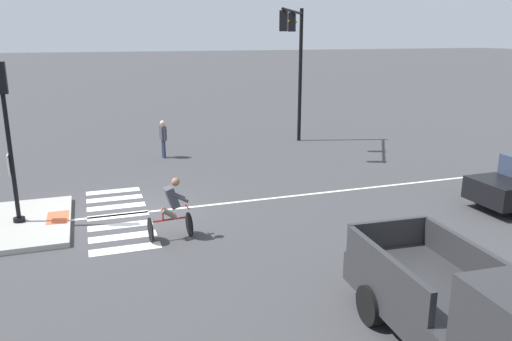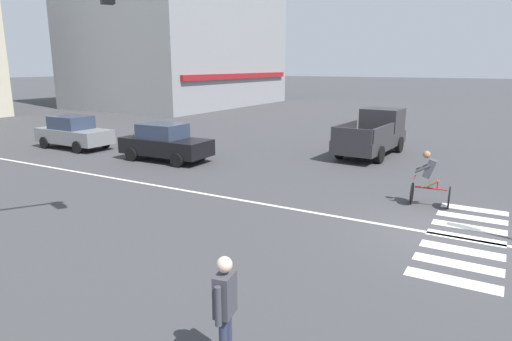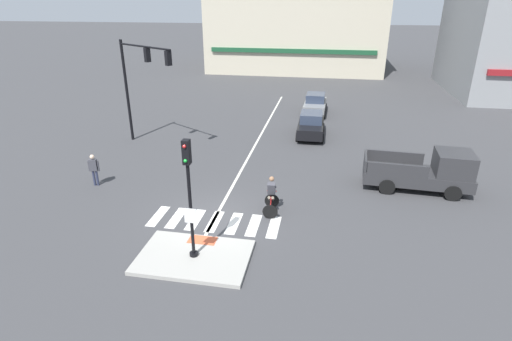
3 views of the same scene
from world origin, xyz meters
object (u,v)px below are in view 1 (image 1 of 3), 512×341
at_px(traffic_light_mast, 296,51).
at_px(pedestrian_at_curb_left, 163,136).
at_px(cyclist, 172,208).
at_px(signal_pole, 7,128).
at_px(pickup_truck_charcoal_cross_right, 485,323).

distance_m(traffic_light_mast, pedestrian_at_curb_left, 7.24).
bearing_deg(cyclist, signal_pole, -119.55).
distance_m(traffic_light_mast, cyclist, 12.54).
bearing_deg(pickup_truck_charcoal_cross_right, signal_pole, -141.13).
distance_m(signal_pole, pedestrian_at_curb_left, 8.86).
bearing_deg(traffic_light_mast, pedestrian_at_curb_left, -88.54).
relative_size(signal_pole, pedestrian_at_curb_left, 2.67).
relative_size(traffic_light_mast, pickup_truck_charcoal_cross_right, 1.25).
xyz_separation_m(traffic_light_mast, cyclist, (9.37, -7.49, -3.66)).
bearing_deg(cyclist, pedestrian_at_curb_left, 172.71).
height_order(signal_pole, traffic_light_mast, traffic_light_mast).
bearing_deg(cyclist, pickup_truck_charcoal_cross_right, 26.80).
xyz_separation_m(signal_pole, pedestrian_at_curb_left, (-6.94, 5.18, -1.86)).
xyz_separation_m(traffic_light_mast, pedestrian_at_curb_left, (0.16, -6.31, -3.55)).
xyz_separation_m(pickup_truck_charcoal_cross_right, pedestrian_at_curb_left, (-16.42, -2.47, 0.00)).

